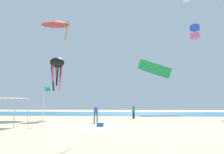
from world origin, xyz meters
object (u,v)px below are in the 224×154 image
Objects in this scene: kite_delta_red at (55,23)px; kite_octopus_black at (57,64)px; person_near_tent at (134,110)px; cooler_box at (100,124)px; kite_parafoil_green at (155,69)px; person_leftmost at (96,112)px; canopy_tent at (7,99)px; banner_flag at (45,102)px; kite_box_blue at (195,32)px.

kite_octopus_black is at bearing 116.83° from kite_delta_red.
cooler_box is (-2.75, -12.29, -0.87)m from person_near_tent.
kite_parafoil_green reaches higher than kite_octopus_black.
person_near_tent is 0.41× the size of kite_octopus_black.
person_leftmost is at bearing 127.79° from kite_delta_red.
kite_delta_red is (-13.50, 8.18, 14.91)m from person_near_tent.
banner_flag is at bearing 31.29° from canopy_tent.
banner_flag is at bearing 16.67° from kite_box_blue.
kite_box_blue is at bearing -30.79° from kite_parafoil_green.
kite_octopus_black reaches higher than banner_flag.
kite_octopus_black is (0.71, 11.43, 4.76)m from canopy_tent.
person_near_tent is 0.27× the size of kite_parafoil_green.
canopy_tent reaches higher than person_near_tent.
kite_octopus_black is (-2.00, 9.78, 4.99)m from banner_flag.
canopy_tent is 8.21m from cooler_box.
person_leftmost is (6.89, 4.96, -1.25)m from canopy_tent.
kite_box_blue reaches higher than person_near_tent.
banner_flag is (2.71, 1.65, -0.22)m from canopy_tent.
person_near_tent is 17.07m from kite_parafoil_green.
cooler_box is at bearing 144.26° from person_near_tent.
person_near_tent is at bearing 50.74° from canopy_tent.
cooler_box is (5.20, -0.90, -1.88)m from banner_flag.
banner_flag is at bearing -105.28° from kite_parafoil_green.
cooler_box is 0.13× the size of kite_octopus_black.
canopy_tent is 3.18m from banner_flag.
canopy_tent is 12.40m from kite_octopus_black.
banner_flag reaches higher than canopy_tent.
canopy_tent is at bearing 14.93° from kite_box_blue.
person_leftmost is 0.70× the size of kite_box_blue.
cooler_box is 14.60m from kite_octopus_black.
kite_box_blue is at bearing 58.64° from cooler_box.
kite_octopus_black is (3.55, -9.79, -8.92)m from kite_delta_red.
canopy_tent is at bearing 104.54° from kite_delta_red.
person_leftmost is 25.31m from kite_parafoil_green.
banner_flag is at bearing 170.18° from cooler_box.
banner_flag is 0.52× the size of kite_parafoil_green.
person_near_tent is 8.92m from person_leftmost.
kite_octopus_black is at bearing 76.07° from person_near_tent.
kite_delta_red is at bearing 56.67° from kite_octopus_black.
kite_parafoil_green reaches higher than person_leftmost.
person_leftmost is 3.06× the size of cooler_box.
kite_parafoil_green is at bearing -38.24° from person_near_tent.
person_leftmost is 0.27× the size of kite_parafoil_green.
kite_delta_red is at bearing -43.18° from person_leftmost.
banner_flag is 29.52m from kite_parafoil_green.
kite_octopus_black reaches higher than person_leftmost.
kite_box_blue is 24.23m from kite_octopus_black.
person_near_tent is at bearing 55.09° from banner_flag.
kite_delta_red is 13.71m from kite_octopus_black.
canopy_tent is at bearing -146.80° from kite_octopus_black.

